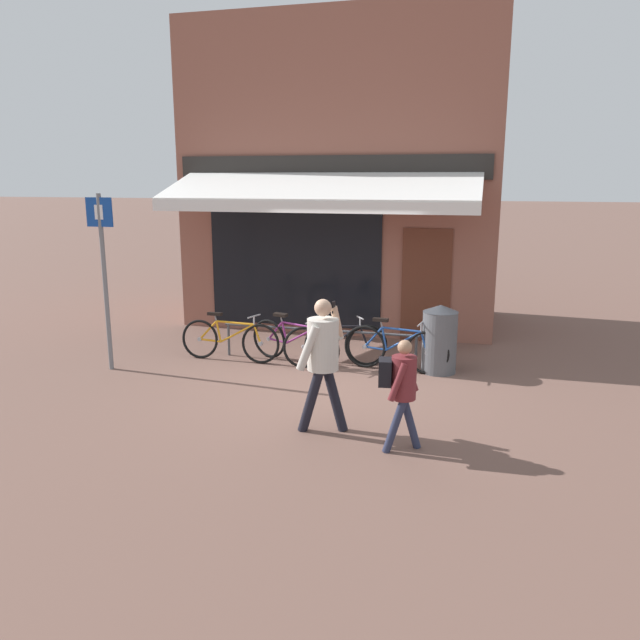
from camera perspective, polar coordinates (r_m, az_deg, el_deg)
The scene contains 11 objects.
ground_plane at distance 9.39m, azimuth 0.35°, elevation -5.70°, with size 160.00×160.00×0.00m, color brown.
shop_front at distance 13.28m, azimuth 2.41°, elevation 12.84°, with size 6.19×4.56×5.99m.
bike_rack_rail at distance 10.26m, azimuth -0.12°, elevation -1.34°, with size 3.30×0.04×0.57m.
bicycle_orange at distance 10.49m, azimuth -8.27°, elevation -1.79°, with size 1.76×0.52×0.82m.
bicycle_purple at distance 10.26m, azimuth -2.36°, elevation -1.97°, with size 1.67×0.71×0.81m.
bicycle_black at distance 10.08m, azimuth 1.40°, elevation -2.24°, with size 1.63×0.83×0.83m.
bicycle_blue at distance 9.90m, azimuth 6.89°, elevation -2.55°, with size 1.70×0.52×0.83m.
pedestrian_adult at distance 7.34m, azimuth 0.27°, elevation -2.90°, with size 0.61×0.56×1.64m.
pedestrian_child at distance 6.93m, azimuth 7.41°, elevation -5.66°, with size 0.51×0.49×1.29m.
litter_bin at distance 9.90m, azimuth 10.87°, elevation -1.68°, with size 0.55×0.55×1.08m.
parking_sign at distance 10.21m, azimuth -19.17°, elevation 4.76°, with size 0.44×0.07×2.76m.
Camera 1 is at (2.23, -8.62, 2.98)m, focal length 35.00 mm.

